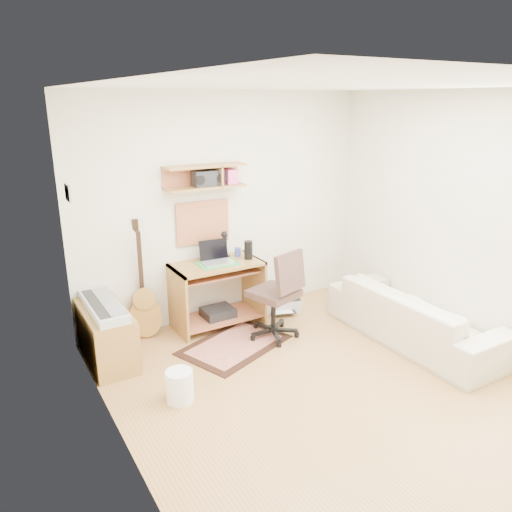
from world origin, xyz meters
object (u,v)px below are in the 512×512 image
desk (218,294)px  printer (279,303)px  task_chair (274,293)px  cabinet (106,335)px  sofa (416,307)px

desk → printer: bearing=0.1°
task_chair → printer: bearing=34.5°
desk → printer: 0.90m
task_chair → cabinet: (-1.71, 0.40, -0.23)m
desk → cabinet: 1.34m
desk → sofa: sofa is taller
cabinet → printer: cabinet is taller
desk → cabinet: desk is taller
desk → task_chair: 0.71m
task_chair → sofa: size_ratio=0.51×
desk → sofa: (1.64, -1.43, 0.01)m
desk → cabinet: size_ratio=1.11×
task_chair → sofa: 1.52m
task_chair → cabinet: task_chair is taller
desk → task_chair: size_ratio=0.98×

